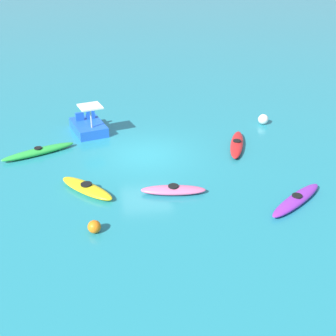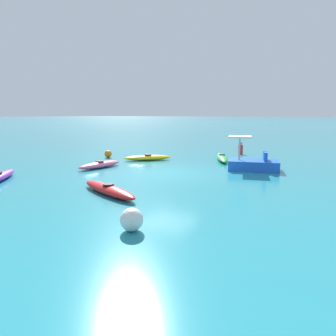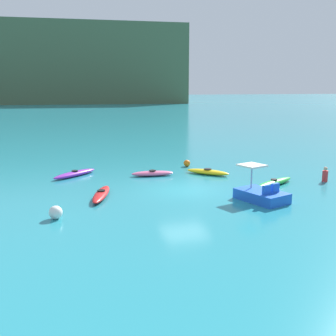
{
  "view_description": "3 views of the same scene",
  "coord_description": "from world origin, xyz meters",
  "px_view_note": "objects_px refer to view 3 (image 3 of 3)",
  "views": [
    {
      "loc": [
        1.41,
        18.49,
        8.91
      ],
      "look_at": [
        -0.74,
        2.53,
        0.54
      ],
      "focal_mm": 46.13,
      "sensor_mm": 36.0,
      "label": 1
    },
    {
      "loc": [
        -12.31,
        -7.41,
        2.76
      ],
      "look_at": [
        -0.19,
        -0.05,
        0.25
      ],
      "focal_mm": 32.63,
      "sensor_mm": 36.0,
      "label": 2
    },
    {
      "loc": [
        -7.18,
        -19.68,
        5.36
      ],
      "look_at": [
        -0.26,
        2.23,
        0.76
      ],
      "focal_mm": 42.8,
      "sensor_mm": 36.0,
      "label": 3
    }
  ],
  "objects_px": {
    "kayak_pink": "(152,173)",
    "pedal_boat_blue": "(261,194)",
    "kayak_green": "(274,183)",
    "person_near_shore": "(325,175)",
    "kayak_yellow": "(208,172)",
    "buoy_white": "(56,212)",
    "kayak_purple": "(75,174)",
    "buoy_orange": "(187,163)",
    "kayak_red": "(101,194)"
  },
  "relations": [
    {
      "from": "kayak_yellow",
      "to": "pedal_boat_blue",
      "type": "distance_m",
      "value": 6.35
    },
    {
      "from": "kayak_pink",
      "to": "kayak_red",
      "type": "xyz_separation_m",
      "value": [
        -3.75,
        -3.99,
        -0.0
      ]
    },
    {
      "from": "kayak_yellow",
      "to": "kayak_red",
      "type": "bearing_deg",
      "value": -154.89
    },
    {
      "from": "kayak_green",
      "to": "kayak_yellow",
      "type": "distance_m",
      "value": 4.5
    },
    {
      "from": "pedal_boat_blue",
      "to": "buoy_orange",
      "type": "distance_m",
      "value": 9.21
    },
    {
      "from": "kayak_purple",
      "to": "pedal_boat_blue",
      "type": "bearing_deg",
      "value": -45.65
    },
    {
      "from": "kayak_pink",
      "to": "kayak_red",
      "type": "height_order",
      "value": "same"
    },
    {
      "from": "kayak_pink",
      "to": "buoy_white",
      "type": "height_order",
      "value": "buoy_white"
    },
    {
      "from": "kayak_pink",
      "to": "person_near_shore",
      "type": "relative_size",
      "value": 3.04
    },
    {
      "from": "buoy_orange",
      "to": "kayak_pink",
      "type": "bearing_deg",
      "value": -144.18
    },
    {
      "from": "buoy_white",
      "to": "kayak_pink",
      "type": "bearing_deg",
      "value": 48.41
    },
    {
      "from": "kayak_pink",
      "to": "buoy_orange",
      "type": "bearing_deg",
      "value": 35.82
    },
    {
      "from": "kayak_red",
      "to": "kayak_yellow",
      "type": "distance_m",
      "value": 7.95
    },
    {
      "from": "kayak_red",
      "to": "kayak_purple",
      "type": "distance_m",
      "value": 5.42
    },
    {
      "from": "kayak_green",
      "to": "kayak_pink",
      "type": "relative_size",
      "value": 1.28
    },
    {
      "from": "kayak_green",
      "to": "kayak_red",
      "type": "bearing_deg",
      "value": 177.33
    },
    {
      "from": "person_near_shore",
      "to": "kayak_red",
      "type": "bearing_deg",
      "value": 177.76
    },
    {
      "from": "kayak_pink",
      "to": "person_near_shore",
      "type": "xyz_separation_m",
      "value": [
        9.18,
        -4.5,
        0.22
      ]
    },
    {
      "from": "kayak_pink",
      "to": "person_near_shore",
      "type": "height_order",
      "value": "person_near_shore"
    },
    {
      "from": "buoy_orange",
      "to": "kayak_red",
      "type": "bearing_deg",
      "value": -137.7
    },
    {
      "from": "kayak_yellow",
      "to": "kayak_green",
      "type": "bearing_deg",
      "value": -58.09
    },
    {
      "from": "pedal_boat_blue",
      "to": "person_near_shore",
      "type": "height_order",
      "value": "pedal_boat_blue"
    },
    {
      "from": "kayak_yellow",
      "to": "pedal_boat_blue",
      "type": "relative_size",
      "value": 0.92
    },
    {
      "from": "pedal_boat_blue",
      "to": "buoy_orange",
      "type": "bearing_deg",
      "value": 92.77
    },
    {
      "from": "kayak_pink",
      "to": "pedal_boat_blue",
      "type": "height_order",
      "value": "pedal_boat_blue"
    },
    {
      "from": "buoy_orange",
      "to": "kayak_green",
      "type": "bearing_deg",
      "value": -67.69
    },
    {
      "from": "pedal_boat_blue",
      "to": "kayak_green",
      "type": "bearing_deg",
      "value": 47.81
    },
    {
      "from": "kayak_yellow",
      "to": "kayak_pink",
      "type": "bearing_deg",
      "value": 169.86
    },
    {
      "from": "kayak_green",
      "to": "person_near_shore",
      "type": "xyz_separation_m",
      "value": [
        3.35,
        -0.06,
        0.22
      ]
    },
    {
      "from": "buoy_orange",
      "to": "person_near_shore",
      "type": "bearing_deg",
      "value": -47.85
    },
    {
      "from": "kayak_green",
      "to": "kayak_purple",
      "type": "distance_m",
      "value": 11.93
    },
    {
      "from": "kayak_red",
      "to": "buoy_orange",
      "type": "relative_size",
      "value": 7.06
    },
    {
      "from": "kayak_red",
      "to": "kayak_purple",
      "type": "height_order",
      "value": "same"
    },
    {
      "from": "kayak_yellow",
      "to": "pedal_boat_blue",
      "type": "xyz_separation_m",
      "value": [
        0.09,
        -6.35,
        0.17
      ]
    },
    {
      "from": "kayak_green",
      "to": "buoy_white",
      "type": "height_order",
      "value": "buoy_white"
    },
    {
      "from": "kayak_purple",
      "to": "kayak_yellow",
      "type": "xyz_separation_m",
      "value": [
        8.05,
        -1.98,
        0.0
      ]
    },
    {
      "from": "kayak_red",
      "to": "pedal_boat_blue",
      "type": "relative_size",
      "value": 1.2
    },
    {
      "from": "kayak_red",
      "to": "kayak_yellow",
      "type": "xyz_separation_m",
      "value": [
        7.2,
        3.37,
        0.0
      ]
    },
    {
      "from": "kayak_yellow",
      "to": "person_near_shore",
      "type": "height_order",
      "value": "person_near_shore"
    },
    {
      "from": "pedal_boat_blue",
      "to": "buoy_white",
      "type": "bearing_deg",
      "value": 179.06
    },
    {
      "from": "kayak_red",
      "to": "kayak_yellow",
      "type": "height_order",
      "value": "same"
    },
    {
      "from": "kayak_pink",
      "to": "kayak_red",
      "type": "relative_size",
      "value": 0.82
    },
    {
      "from": "kayak_purple",
      "to": "kayak_yellow",
      "type": "bearing_deg",
      "value": -13.8
    },
    {
      "from": "kayak_pink",
      "to": "pedal_boat_blue",
      "type": "xyz_separation_m",
      "value": [
        3.54,
        -6.97,
        0.17
      ]
    },
    {
      "from": "kayak_green",
      "to": "kayak_yellow",
      "type": "xyz_separation_m",
      "value": [
        -2.38,
        3.82,
        0.0
      ]
    },
    {
      "from": "kayak_pink",
      "to": "pedal_boat_blue",
      "type": "relative_size",
      "value": 0.98
    },
    {
      "from": "kayak_green",
      "to": "person_near_shore",
      "type": "bearing_deg",
      "value": -0.99
    },
    {
      "from": "kayak_red",
      "to": "kayak_purple",
      "type": "bearing_deg",
      "value": 99.08
    },
    {
      "from": "kayak_pink",
      "to": "kayak_purple",
      "type": "distance_m",
      "value": 4.8
    },
    {
      "from": "kayak_red",
      "to": "buoy_white",
      "type": "bearing_deg",
      "value": -129.17
    }
  ]
}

